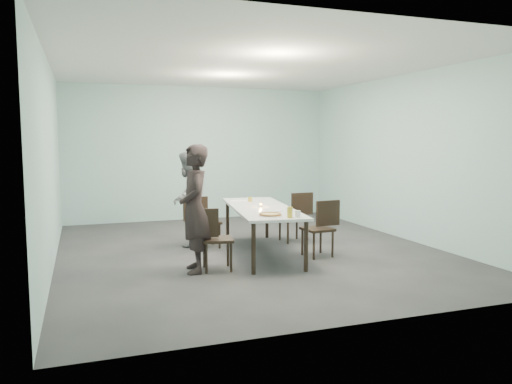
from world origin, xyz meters
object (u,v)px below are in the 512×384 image
object	(u,v)px
chair_far_left	(202,218)
water_tumbler	(298,214)
diner_far	(188,199)
beer_glass	(290,212)
amber_tumbler	(250,199)
tealight	(261,206)
table	(261,210)
chair_near_left	(211,235)
diner_near	(195,209)
side_plate	(278,211)
pizza	(270,215)
chair_far_right	(297,213)
chair_near_right	(322,224)

from	to	relation	value
chair_far_left	water_tumbler	distance (m)	2.09
diner_far	beer_glass	bearing A→B (deg)	53.57
water_tumbler	amber_tumbler	size ratio (longest dim) A/B	1.12
tealight	table	bearing A→B (deg)	45.49
table	tealight	bearing A→B (deg)	-134.51
diner_far	tealight	bearing A→B (deg)	73.11
tealight	chair_near_left	bearing A→B (deg)	-143.76
water_tumbler	tealight	xyz separation A→B (m)	(-0.14, 1.12, -0.02)
diner_near	water_tumbler	world-z (taller)	diner_near
side_plate	beer_glass	bearing A→B (deg)	-97.51
diner_near	pizza	xyz separation A→B (m)	(1.05, -0.16, -0.11)
diner_near	diner_far	distance (m)	1.74
side_plate	beer_glass	size ratio (longest dim) A/B	1.20
chair_near_left	side_plate	xyz separation A→B (m)	(1.09, 0.25, 0.25)
water_tumbler	tealight	distance (m)	1.13
chair_far_left	beer_glass	world-z (taller)	beer_glass
pizza	side_plate	world-z (taller)	pizza
side_plate	water_tumbler	xyz separation A→B (m)	(0.04, -0.64, 0.04)
chair_near_left	beer_glass	xyz separation A→B (m)	(1.01, -0.41, 0.32)
chair_far_right	amber_tumbler	bearing A→B (deg)	-3.39
chair_near_left	chair_far_left	bearing A→B (deg)	90.84
tealight	amber_tumbler	size ratio (longest dim) A/B	0.70
chair_far_left	tealight	distance (m)	1.10
table	amber_tumbler	xyz separation A→B (m)	(0.05, 0.71, 0.10)
water_tumbler	beer_glass	bearing A→B (deg)	-171.88
chair_near_left	tealight	bearing A→B (deg)	45.15
diner_near	amber_tumbler	xyz separation A→B (m)	(1.30, 1.46, -0.09)
diner_far	chair_far_left	bearing A→B (deg)	63.48
chair_far_right	side_plate	bearing A→B (deg)	52.37
chair_far_right	diner_near	xyz separation A→B (m)	(-2.17, -1.45, 0.38)
chair_far_left	chair_far_right	world-z (taller)	same
table	diner_far	world-z (taller)	diner_far
chair_far_right	pizza	xyz separation A→B (m)	(-1.12, -1.61, 0.27)
table	chair_near_right	xyz separation A→B (m)	(0.83, -0.49, -0.19)
chair_far_left	water_tumbler	world-z (taller)	chair_far_left
table	pizza	distance (m)	0.94
chair_far_right	pizza	world-z (taller)	chair_far_right
pizza	diner_near	bearing A→B (deg)	171.29
chair_near_left	diner_far	xyz separation A→B (m)	(0.03, 1.71, 0.31)
table	amber_tumbler	distance (m)	0.71
pizza	side_plate	distance (m)	0.51
pizza	beer_glass	distance (m)	0.31
chair_far_right	water_tumbler	bearing A→B (deg)	64.07
side_plate	tealight	xyz separation A→B (m)	(-0.10, 0.47, 0.02)
table	chair_near_left	size ratio (longest dim) A/B	3.10
water_tumbler	pizza	bearing A→B (deg)	145.55
pizza	amber_tumbler	distance (m)	1.64
diner_far	side_plate	world-z (taller)	diner_far
diner_far	chair_far_right	bearing A→B (deg)	110.70
chair_near_right	chair_near_left	bearing A→B (deg)	2.04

